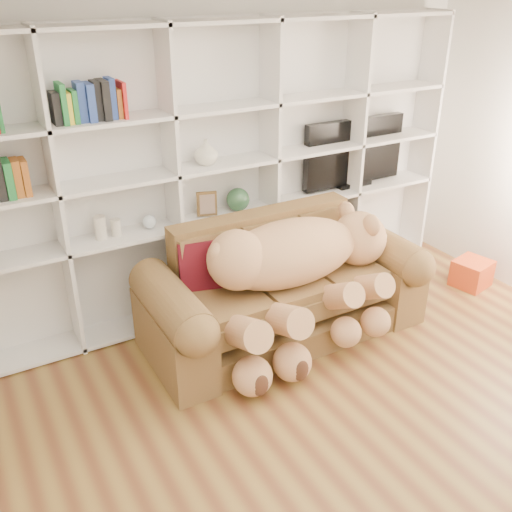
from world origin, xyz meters
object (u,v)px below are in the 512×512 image
sofa (282,293)px  teddy_bear (297,269)px  gift_box (472,273)px  tv (353,153)px

sofa → teddy_bear: size_ratio=1.30×
sofa → teddy_bear: bearing=-87.3°
gift_box → tv: 1.60m
sofa → tv: 1.60m
teddy_bear → gift_box: (1.97, -0.04, -0.54)m
sofa → gift_box: sofa is taller
teddy_bear → sofa: bearing=97.2°
gift_box → tv: bearing=130.6°
teddy_bear → tv: tv is taller
teddy_bear → gift_box: size_ratio=5.44×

